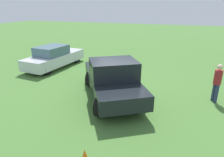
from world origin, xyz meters
The scene contains 4 objects.
ground_plane centered at (0.00, 0.00, 0.00)m, with size 80.00×80.00×0.00m, color #477533.
pickup_truck centered at (-0.68, -0.04, 0.96)m, with size 5.27×4.31×1.83m.
sedan_near centered at (2.62, 5.43, 0.70)m, with size 4.77×2.17×1.49m.
person_bystander centered at (0.49, -4.42, 0.97)m, with size 0.43×0.43×1.71m.
Camera 1 is at (-8.61, -2.87, 4.01)m, focal length 31.99 mm.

